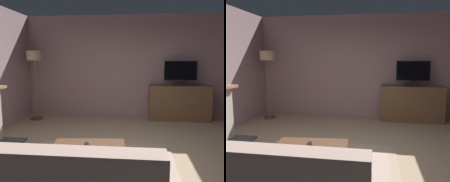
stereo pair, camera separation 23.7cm
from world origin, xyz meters
TOP-DOWN VIEW (x-y plane):
  - ground_plane at (0.00, 0.00)m, footprint 6.28×6.50m
  - wall_back at (0.00, 3.00)m, footprint 6.28×0.10m
  - rug_central at (-0.35, -0.27)m, footprint 2.33×2.01m
  - tv_cabinet at (1.37, 2.65)m, footprint 1.56×0.53m
  - television at (1.37, 2.60)m, footprint 0.82×0.20m
  - coffee_table at (-0.42, -0.47)m, footprint 1.04×0.57m
  - tv_remote at (-0.43, -0.52)m, footprint 0.11×0.18m
  - floor_lamp at (-2.42, 2.33)m, footprint 0.39×0.39m

SIDE VIEW (x-z plane):
  - ground_plane at x=0.00m, z-range -0.04..0.00m
  - rug_central at x=-0.35m, z-range 0.00..0.01m
  - coffee_table at x=-0.42m, z-range 0.16..0.59m
  - tv_cabinet at x=1.37m, z-range -0.02..0.90m
  - tv_remote at x=-0.43m, z-range 0.43..0.45m
  - television at x=1.37m, z-range 0.94..1.58m
  - wall_back at x=0.00m, z-range 0.00..2.81m
  - floor_lamp at x=-2.42m, z-range 0.58..2.40m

